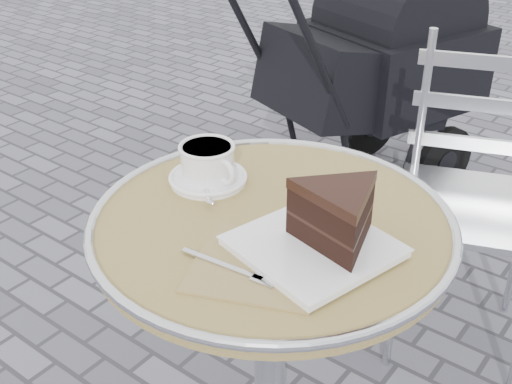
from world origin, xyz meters
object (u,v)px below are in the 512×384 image
Objects in this scene: bistro_chair at (479,162)px; baby_stroller at (370,78)px; cappuccino_set at (208,166)px; cafe_table at (271,286)px; cake_plate_set at (330,223)px.

bistro_chair is 0.78× the size of baby_stroller.
cappuccino_set is 0.87m from bistro_chair.
cafe_table is 1.49m from baby_stroller.
cappuccino_set is 0.35m from cake_plate_set.
cafe_table is 0.27m from cake_plate_set.
baby_stroller is (-0.67, 1.42, -0.29)m from cake_plate_set.
cappuccino_set is at bearing -134.57° from bistro_chair.
cake_plate_set reaches higher than cafe_table.
cappuccino_set is 0.15× the size of baby_stroller.
cafe_table is 0.63× the size of baby_stroller.
bistro_chair is at bearing 80.40° from cafe_table.
cafe_table is 1.86× the size of cake_plate_set.
cafe_table is 0.29m from cappuccino_set.
cappuccino_set reaches higher than cafe_table.
baby_stroller is at bearing 115.02° from cappuccino_set.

